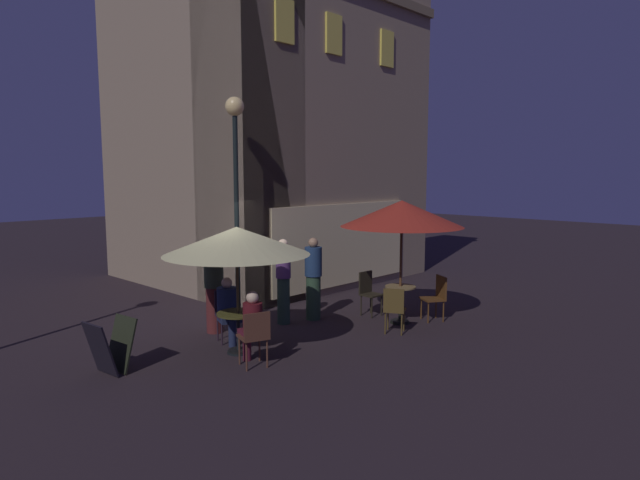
# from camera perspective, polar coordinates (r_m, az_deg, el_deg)

# --- Properties ---
(ground_plane) EXTENTS (60.00, 60.00, 0.00)m
(ground_plane) POSITION_cam_1_polar(r_m,az_deg,el_deg) (10.83, -8.34, -9.61)
(ground_plane) COLOR black
(cafe_building) EXTENTS (7.12, 6.81, 8.67)m
(cafe_building) POSITION_cam_1_polar(r_m,az_deg,el_deg) (14.95, -6.13, 11.73)
(cafe_building) COLOR gray
(cafe_building) RESTS_ON ground
(street_lamp_near_corner) EXTENTS (0.38, 0.38, 4.60)m
(street_lamp_near_corner) POSITION_cam_1_polar(r_m,az_deg,el_deg) (11.21, -8.83, 8.65)
(street_lamp_near_corner) COLOR black
(street_lamp_near_corner) RESTS_ON ground
(menu_sandwich_board) EXTENTS (0.69, 0.62, 0.84)m
(menu_sandwich_board) POSITION_cam_1_polar(r_m,az_deg,el_deg) (9.15, -21.05, -10.34)
(menu_sandwich_board) COLOR black
(menu_sandwich_board) RESTS_ON ground
(cafe_table_0) EXTENTS (0.63, 0.63, 0.77)m
(cafe_table_0) POSITION_cam_1_polar(r_m,az_deg,el_deg) (11.41, 8.39, -6.05)
(cafe_table_0) COLOR black
(cafe_table_0) RESTS_ON ground
(cafe_table_1) EXTENTS (0.73, 0.73, 0.71)m
(cafe_table_1) POSITION_cam_1_polar(r_m,az_deg,el_deg) (9.56, -8.55, -8.64)
(cafe_table_1) COLOR black
(cafe_table_1) RESTS_ON ground
(patio_umbrella_0) EXTENTS (2.49, 2.49, 2.54)m
(patio_umbrella_0) POSITION_cam_1_polar(r_m,az_deg,el_deg) (11.15, 8.55, 2.72)
(patio_umbrella_0) COLOR black
(patio_umbrella_0) RESTS_ON ground
(patio_umbrella_1) EXTENTS (2.49, 2.49, 2.19)m
(patio_umbrella_1) POSITION_cam_1_polar(r_m,az_deg,el_deg) (9.28, -8.71, -0.12)
(patio_umbrella_1) COLOR black
(patio_umbrella_1) RESTS_ON ground
(cafe_chair_0) EXTENTS (0.53, 0.53, 0.90)m
(cafe_chair_0) POSITION_cam_1_polar(r_m,az_deg,el_deg) (10.62, 7.78, -6.92)
(cafe_chair_0) COLOR #4E3B1A
(cafe_chair_0) RESTS_ON ground
(cafe_chair_1) EXTENTS (0.59, 0.59, 0.95)m
(cafe_chair_1) POSITION_cam_1_polar(r_m,az_deg,el_deg) (11.74, 12.13, -5.55)
(cafe_chair_1) COLOR #543115
(cafe_chair_1) RESTS_ON ground
(cafe_chair_2) EXTENTS (0.41, 0.41, 0.96)m
(cafe_chair_2) POSITION_cam_1_polar(r_m,az_deg,el_deg) (11.95, 5.08, -5.17)
(cafe_chair_2) COLOR black
(cafe_chair_2) RESTS_ON ground
(cafe_chair_3) EXTENTS (0.55, 0.55, 0.92)m
(cafe_chair_3) POSITION_cam_1_polar(r_m,az_deg,el_deg) (8.80, -6.83, -9.69)
(cafe_chair_3) COLOR #502E21
(cafe_chair_3) RESTS_ON ground
(cafe_chair_4) EXTENTS (0.49, 0.49, 0.95)m
(cafe_chair_4) POSITION_cam_1_polar(r_m,az_deg,el_deg) (10.26, -9.79, -7.26)
(cafe_chair_4) COLOR black
(cafe_chair_4) RESTS_ON ground
(patron_seated_0) EXTENTS (0.41, 0.51, 1.23)m
(patron_seated_0) POSITION_cam_1_polar(r_m,az_deg,el_deg) (8.90, -7.18, -8.65)
(patron_seated_0) COLOR #531726
(patron_seated_0) RESTS_ON ground
(patron_seated_1) EXTENTS (0.48, 0.55, 1.20)m
(patron_seated_1) POSITION_cam_1_polar(r_m,az_deg,el_deg) (10.10, -9.60, -6.81)
(patron_seated_1) COLOR #1D2542
(patron_seated_1) RESTS_ON ground
(patron_standing_2) EXTENTS (0.37, 0.37, 1.64)m
(patron_standing_2) POSITION_cam_1_polar(r_m,az_deg,el_deg) (10.77, -11.03, -5.27)
(patron_standing_2) COLOR #562020
(patron_standing_2) RESTS_ON ground
(patron_standing_3) EXTENTS (0.30, 0.30, 1.76)m
(patron_standing_3) POSITION_cam_1_polar(r_m,az_deg,el_deg) (11.19, -3.85, -4.27)
(patron_standing_3) COLOR #2B4334
(patron_standing_3) RESTS_ON ground
(patron_standing_4) EXTENTS (0.36, 0.36, 1.75)m
(patron_standing_4) POSITION_cam_1_polar(r_m,az_deg,el_deg) (11.49, -0.70, -4.07)
(patron_standing_4) COLOR #2B442F
(patron_standing_4) RESTS_ON ground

